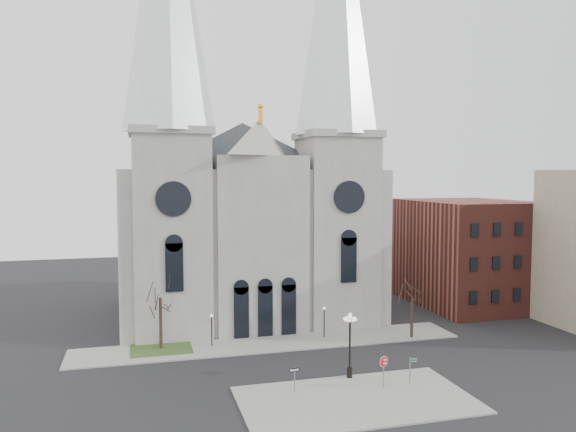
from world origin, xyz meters
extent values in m
plane|color=black|center=(0.00, 0.00, 0.00)|extent=(160.00, 160.00, 0.00)
cube|color=gray|center=(3.00, -5.00, 0.07)|extent=(18.00, 10.00, 0.14)
cube|color=gray|center=(0.00, 11.00, 0.07)|extent=(40.00, 6.00, 0.14)
cube|color=#374F22|center=(-11.00, 12.00, 0.09)|extent=(6.00, 5.00, 0.18)
cube|color=gray|center=(0.00, 26.00, 9.00)|extent=(30.00, 24.00, 18.00)
pyramid|color=#2D3035|center=(0.00, 26.00, 24.00)|extent=(33.00, 26.40, 6.00)
cube|color=gray|center=(-9.50, 17.50, 11.00)|extent=(8.00, 8.00, 22.00)
cylinder|color=black|center=(-9.50, 13.45, 15.00)|extent=(3.60, 0.30, 3.60)
cube|color=gray|center=(9.50, 17.50, 11.00)|extent=(8.00, 8.00, 22.00)
cylinder|color=black|center=(9.50, 13.45, 15.00)|extent=(3.60, 0.30, 3.60)
cube|color=gray|center=(0.00, 16.00, 9.75)|extent=(10.00, 5.00, 19.50)
pyramid|color=gray|center=(0.00, 16.00, 21.50)|extent=(11.00, 5.00, 4.00)
cube|color=maroon|center=(30.00, 22.00, 7.00)|extent=(14.00, 18.00, 14.00)
cylinder|color=black|center=(-11.00, 12.00, 2.62)|extent=(0.32, 0.32, 5.25)
cylinder|color=black|center=(15.00, 9.00, 2.10)|extent=(0.32, 0.32, 4.20)
cylinder|color=black|center=(-6.00, 11.50, 1.64)|extent=(0.12, 0.12, 3.00)
sphere|color=white|center=(-6.00, 11.50, 3.24)|extent=(0.32, 0.32, 0.32)
cylinder|color=black|center=(6.00, 11.50, 1.64)|extent=(0.12, 0.12, 3.00)
sphere|color=white|center=(6.00, 11.50, 3.24)|extent=(0.32, 0.32, 0.32)
cylinder|color=slate|center=(6.01, -3.40, 1.42)|extent=(0.10, 0.10, 2.56)
cylinder|color=red|center=(6.01, -3.40, 2.31)|extent=(0.89, 0.06, 0.89)
cylinder|color=white|center=(6.01, -3.40, 2.31)|extent=(0.96, 0.04, 0.96)
cube|color=white|center=(6.01, -3.40, 2.46)|extent=(0.49, 0.03, 0.11)
cube|color=white|center=(6.01, -3.40, 2.17)|extent=(0.56, 0.03, 0.11)
cylinder|color=black|center=(4.21, -0.50, 2.61)|extent=(0.17, 0.17, 4.95)
cylinder|color=black|center=(4.21, -0.50, 0.57)|extent=(0.47, 0.47, 0.86)
sphere|color=white|center=(4.21, -0.50, 5.57)|extent=(0.34, 0.34, 0.34)
cylinder|color=slate|center=(-1.15, -2.17, 1.12)|extent=(0.08, 0.08, 1.96)
cube|color=black|center=(-1.15, -2.17, 1.87)|extent=(0.85, 0.18, 0.28)
cylinder|color=slate|center=(8.60, -2.96, 1.22)|extent=(0.09, 0.09, 2.16)
cube|color=#0D5F25|center=(8.94, -2.99, 2.15)|extent=(0.61, 0.08, 0.15)
cube|color=#0D5F25|center=(8.94, -2.99, 1.96)|extent=(0.61, 0.08, 0.15)
camera|label=1|loc=(-13.11, -44.29, 17.35)|focal=35.00mm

